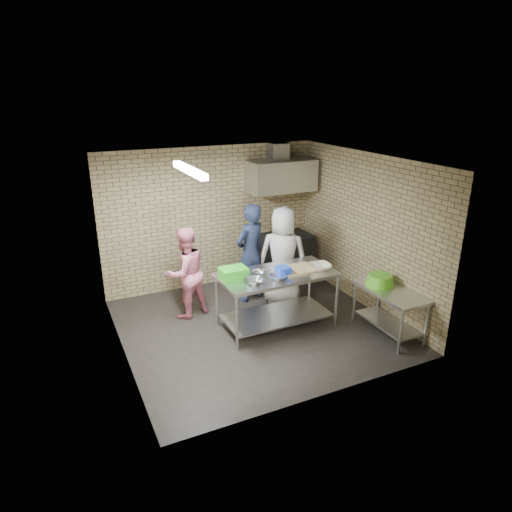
{
  "coord_description": "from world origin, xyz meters",
  "views": [
    {
      "loc": [
        -2.85,
        -6.03,
        3.7
      ],
      "look_at": [
        0.1,
        0.2,
        1.15
      ],
      "focal_mm": 32.09,
      "sensor_mm": 36.0,
      "label": 1
    }
  ],
  "objects_px": {
    "stove": "(281,257)",
    "blue_tub": "(283,271)",
    "prep_table": "(277,300)",
    "woman_pink": "(186,273)",
    "woman_white": "(283,256)",
    "side_counter": "(389,312)",
    "green_basin": "(380,280)",
    "green_crate": "(233,273)",
    "bottle_red": "(279,177)",
    "man_navy": "(250,253)"
  },
  "relations": [
    {
      "from": "prep_table",
      "to": "blue_tub",
      "type": "xyz_separation_m",
      "value": [
        0.05,
        -0.1,
        0.53
      ]
    },
    {
      "from": "man_navy",
      "to": "woman_white",
      "type": "relative_size",
      "value": 1.01
    },
    {
      "from": "side_counter",
      "to": "bottle_red",
      "type": "relative_size",
      "value": 6.67
    },
    {
      "from": "side_counter",
      "to": "blue_tub",
      "type": "xyz_separation_m",
      "value": [
        -1.43,
        0.88,
        0.62
      ]
    },
    {
      "from": "side_counter",
      "to": "green_basin",
      "type": "xyz_separation_m",
      "value": [
        -0.02,
        0.25,
        0.46
      ]
    },
    {
      "from": "green_crate",
      "to": "woman_pink",
      "type": "relative_size",
      "value": 0.26
    },
    {
      "from": "stove",
      "to": "woman_pink",
      "type": "relative_size",
      "value": 0.77
    },
    {
      "from": "prep_table",
      "to": "woman_white",
      "type": "xyz_separation_m",
      "value": [
        0.51,
        0.75,
        0.43
      ]
    },
    {
      "from": "prep_table",
      "to": "woman_white",
      "type": "height_order",
      "value": "woman_white"
    },
    {
      "from": "green_crate",
      "to": "green_basin",
      "type": "relative_size",
      "value": 0.9
    },
    {
      "from": "bottle_red",
      "to": "woman_pink",
      "type": "bearing_deg",
      "value": -155.95
    },
    {
      "from": "blue_tub",
      "to": "woman_white",
      "type": "distance_m",
      "value": 0.97
    },
    {
      "from": "prep_table",
      "to": "woman_white",
      "type": "distance_m",
      "value": 1.0
    },
    {
      "from": "bottle_red",
      "to": "man_navy",
      "type": "relative_size",
      "value": 0.1
    },
    {
      "from": "green_basin",
      "to": "woman_white",
      "type": "xyz_separation_m",
      "value": [
        -0.95,
        1.48,
        0.06
      ]
    },
    {
      "from": "prep_table",
      "to": "green_crate",
      "type": "bearing_deg",
      "value": 170.27
    },
    {
      "from": "prep_table",
      "to": "woman_pink",
      "type": "distance_m",
      "value": 1.59
    },
    {
      "from": "woman_white",
      "to": "woman_pink",
      "type": "bearing_deg",
      "value": 29.39
    },
    {
      "from": "woman_pink",
      "to": "woman_white",
      "type": "height_order",
      "value": "woman_white"
    },
    {
      "from": "stove",
      "to": "woman_white",
      "type": "bearing_deg",
      "value": -116.95
    },
    {
      "from": "blue_tub",
      "to": "bottle_red",
      "type": "bearing_deg",
      "value": 63.97
    },
    {
      "from": "green_basin",
      "to": "woman_white",
      "type": "distance_m",
      "value": 1.76
    },
    {
      "from": "green_basin",
      "to": "woman_white",
      "type": "height_order",
      "value": "woman_white"
    },
    {
      "from": "bottle_red",
      "to": "stove",
      "type": "bearing_deg",
      "value": -101.77
    },
    {
      "from": "prep_table",
      "to": "side_counter",
      "type": "distance_m",
      "value": 1.78
    },
    {
      "from": "stove",
      "to": "man_navy",
      "type": "bearing_deg",
      "value": -146.13
    },
    {
      "from": "stove",
      "to": "blue_tub",
      "type": "bearing_deg",
      "value": -117.67
    },
    {
      "from": "man_navy",
      "to": "woman_white",
      "type": "xyz_separation_m",
      "value": [
        0.47,
        -0.36,
        -0.01
      ]
    },
    {
      "from": "man_navy",
      "to": "prep_table",
      "type": "bearing_deg",
      "value": 67.05
    },
    {
      "from": "bottle_red",
      "to": "woman_white",
      "type": "xyz_separation_m",
      "value": [
        -0.57,
        -1.26,
        -1.14
      ]
    },
    {
      "from": "stove",
      "to": "green_crate",
      "type": "bearing_deg",
      "value": -136.39
    },
    {
      "from": "side_counter",
      "to": "green_crate",
      "type": "height_order",
      "value": "green_crate"
    },
    {
      "from": "woman_pink",
      "to": "stove",
      "type": "bearing_deg",
      "value": -176.76
    },
    {
      "from": "prep_table",
      "to": "side_counter",
      "type": "relative_size",
      "value": 1.55
    },
    {
      "from": "stove",
      "to": "woman_pink",
      "type": "height_order",
      "value": "woman_pink"
    },
    {
      "from": "side_counter",
      "to": "green_crate",
      "type": "distance_m",
      "value": 2.52
    },
    {
      "from": "stove",
      "to": "blue_tub",
      "type": "height_order",
      "value": "blue_tub"
    },
    {
      "from": "stove",
      "to": "green_crate",
      "type": "relative_size",
      "value": 2.9
    },
    {
      "from": "side_counter",
      "to": "bottle_red",
      "type": "distance_m",
      "value": 3.44
    },
    {
      "from": "man_navy",
      "to": "woman_white",
      "type": "distance_m",
      "value": 0.59
    },
    {
      "from": "blue_tub",
      "to": "bottle_red",
      "type": "height_order",
      "value": "bottle_red"
    },
    {
      "from": "stove",
      "to": "man_navy",
      "type": "relative_size",
      "value": 0.67
    },
    {
      "from": "green_basin",
      "to": "man_navy",
      "type": "relative_size",
      "value": 0.25
    },
    {
      "from": "side_counter",
      "to": "stove",
      "type": "height_order",
      "value": "stove"
    },
    {
      "from": "stove",
      "to": "woman_pink",
      "type": "xyz_separation_m",
      "value": [
        -2.24,
        -0.78,
        0.33
      ]
    },
    {
      "from": "green_basin",
      "to": "woman_pink",
      "type": "xyz_separation_m",
      "value": [
        -2.67,
        1.72,
        -0.05
      ]
    },
    {
      "from": "woman_pink",
      "to": "bottle_red",
      "type": "bearing_deg",
      "value": -171.95
    },
    {
      "from": "stove",
      "to": "green_basin",
      "type": "distance_m",
      "value": 2.57
    },
    {
      "from": "side_counter",
      "to": "woman_white",
      "type": "height_order",
      "value": "woman_white"
    },
    {
      "from": "bottle_red",
      "to": "man_navy",
      "type": "distance_m",
      "value": 1.78
    }
  ]
}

